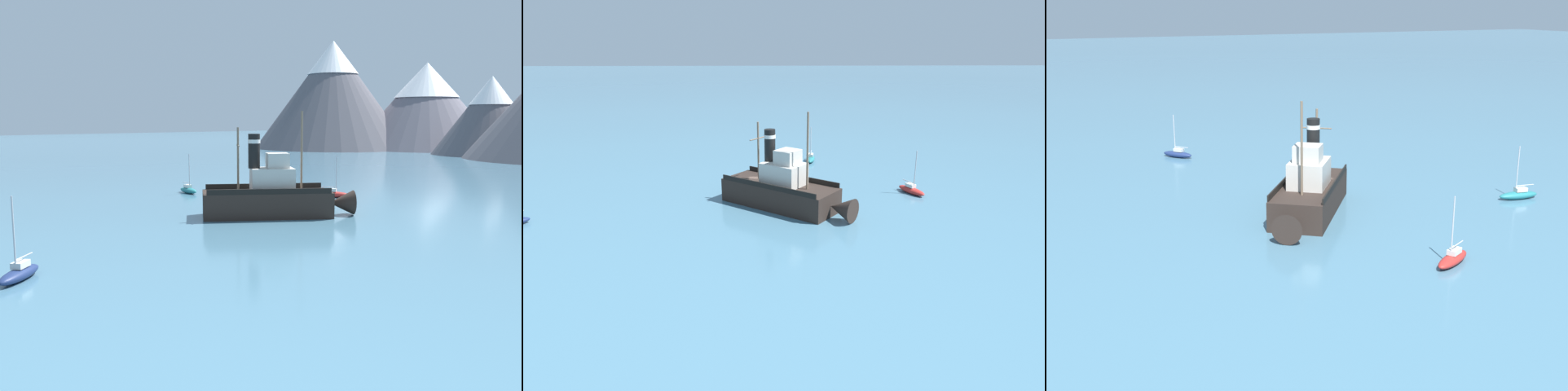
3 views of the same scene
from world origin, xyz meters
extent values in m
plane|color=#477289|center=(0.00, 0.00, 0.00)|extent=(600.00, 600.00, 0.00)
cone|color=#56545B|center=(-74.93, 107.17, 16.98)|extent=(49.85, 49.85, 33.96)
cone|color=white|center=(-74.93, 107.17, 28.73)|extent=(16.27, 16.27, 10.56)
cone|color=slate|center=(-51.81, 125.00, 13.37)|extent=(46.69, 46.69, 26.75)
cone|color=white|center=(-51.81, 125.00, 21.38)|extent=(19.87, 19.87, 10.84)
cone|color=#56545B|center=(-24.07, 108.55, 10.13)|extent=(28.99, 28.99, 20.25)
cone|color=white|center=(-24.07, 108.55, 16.63)|extent=(11.04, 11.04, 7.35)
cube|color=#2D231E|center=(1.35, 1.95, 1.20)|extent=(10.78, 12.21, 2.40)
cone|color=#2D231E|center=(5.72, 7.67, 1.20)|extent=(3.33, 3.33, 2.35)
cube|color=beige|center=(1.65, 2.35, 3.50)|extent=(4.81, 5.00, 2.20)
cube|color=beige|center=(1.96, 2.74, 5.30)|extent=(2.96, 2.92, 1.40)
cylinder|color=black|center=(0.62, 0.99, 6.20)|extent=(1.10, 1.10, 3.20)
cylinder|color=silver|center=(0.62, 0.99, 7.10)|extent=(1.16, 1.16, 0.35)
cylinder|color=#75604C|center=(3.35, 4.57, 6.15)|extent=(0.20, 0.20, 7.50)
cylinder|color=#75604C|center=(-0.29, -0.20, 5.40)|extent=(0.20, 0.20, 6.00)
cylinder|color=#75604C|center=(-0.29, -0.20, 6.72)|extent=(2.14, 1.67, 0.12)
cube|color=black|center=(-0.36, 3.26, 2.65)|extent=(7.01, 9.14, 0.50)
cube|color=black|center=(3.06, 0.64, 2.65)|extent=(7.01, 9.14, 0.50)
ellipsoid|color=#23757A|center=(-17.32, 6.69, 0.35)|extent=(3.93, 1.69, 0.70)
cube|color=silver|center=(-17.52, 6.72, 0.88)|extent=(1.19, 0.81, 0.36)
cylinder|color=#B7B7BC|center=(-17.03, 6.64, 2.80)|extent=(0.10, 0.10, 4.20)
cylinder|color=#B7B7BC|center=(-17.92, 6.78, 1.25)|extent=(1.79, 0.36, 0.08)
ellipsoid|color=#B22823|center=(-2.36, 16.69, 0.35)|extent=(3.88, 2.74, 0.70)
cube|color=silver|center=(-2.54, 16.59, 0.88)|extent=(1.27, 1.08, 0.36)
cylinder|color=#B7B7BC|center=(-2.10, 16.83, 2.80)|extent=(0.10, 0.10, 4.20)
cylinder|color=#B7B7BC|center=(-2.90, 16.41, 1.25)|extent=(1.63, 0.90, 0.08)
ellipsoid|color=navy|center=(6.43, -22.95, 0.35)|extent=(3.26, 3.64, 0.70)
cube|color=silver|center=(6.30, -22.79, 0.88)|extent=(1.19, 1.26, 0.36)
cylinder|color=#B7B7BC|center=(6.62, -23.18, 2.80)|extent=(0.10, 0.10, 4.20)
cylinder|color=#B7B7BC|center=(6.05, -22.48, 1.25)|extent=(1.20, 1.44, 0.08)
camera|label=1|loc=(37.91, -34.27, 9.08)|focal=38.00mm
camera|label=2|loc=(46.40, 1.11, 16.00)|focal=32.00mm
camera|label=3|loc=(24.26, 49.90, 17.13)|focal=45.00mm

